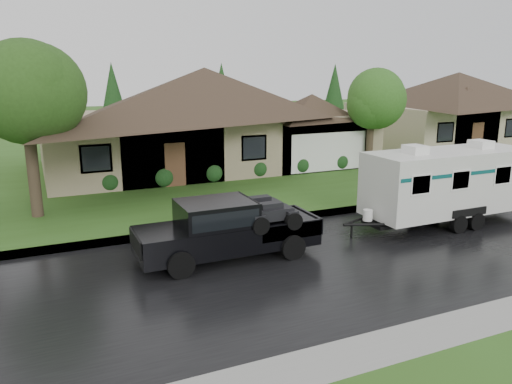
% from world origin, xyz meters
% --- Properties ---
extents(ground, '(140.00, 140.00, 0.00)m').
position_xyz_m(ground, '(0.00, 0.00, 0.00)').
color(ground, '#32591C').
rests_on(ground, ground).
extents(road, '(140.00, 8.00, 0.01)m').
position_xyz_m(road, '(0.00, -2.00, 0.01)').
color(road, black).
rests_on(road, ground).
extents(curb, '(140.00, 0.50, 0.15)m').
position_xyz_m(curb, '(0.00, 2.25, 0.07)').
color(curb, gray).
rests_on(curb, ground).
extents(lawn, '(140.00, 26.00, 0.15)m').
position_xyz_m(lawn, '(0.00, 15.00, 0.07)').
color(lawn, '#32591C').
rests_on(lawn, ground).
extents(house_main, '(19.44, 10.80, 6.90)m').
position_xyz_m(house_main, '(2.29, 13.84, 3.59)').
color(house_main, gray).
rests_on(house_main, lawn).
extents(house_neighbor, '(15.12, 9.72, 6.45)m').
position_xyz_m(house_neighbor, '(22.27, 14.34, 3.32)').
color(house_neighbor, tan).
rests_on(house_neighbor, lawn).
extents(tree_left_green, '(4.00, 4.00, 6.62)m').
position_xyz_m(tree_left_green, '(-7.44, 6.19, 4.74)').
color(tree_left_green, '#382B1E').
rests_on(tree_left_green, lawn).
extents(tree_right_green, '(3.29, 3.29, 5.44)m').
position_xyz_m(tree_right_green, '(9.79, 8.63, 3.92)').
color(tree_right_green, '#382B1E').
rests_on(tree_right_green, lawn).
extents(shrub_row, '(13.60, 1.00, 1.00)m').
position_xyz_m(shrub_row, '(2.00, 9.30, 0.65)').
color(shrub_row, '#143814').
rests_on(shrub_row, lawn).
extents(pickup_truck, '(5.51, 2.09, 1.84)m').
position_xyz_m(pickup_truck, '(-2.30, -0.52, 0.98)').
color(pickup_truck, black).
rests_on(pickup_truck, ground).
extents(travel_trailer, '(6.80, 2.39, 3.05)m').
position_xyz_m(travel_trailer, '(6.50, -0.52, 1.62)').
color(travel_trailer, silver).
rests_on(travel_trailer, ground).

